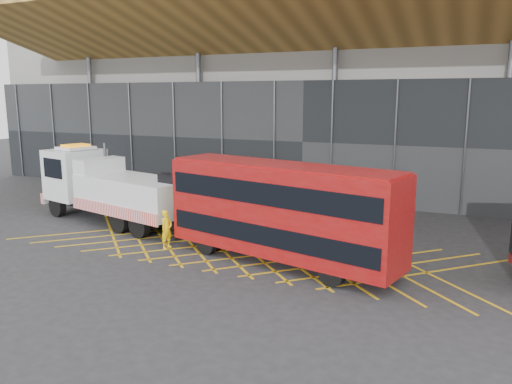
% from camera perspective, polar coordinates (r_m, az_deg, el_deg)
% --- Properties ---
extents(ground_plane, '(120.00, 120.00, 0.00)m').
position_cam_1_polar(ground_plane, '(24.89, -7.77, -5.50)').
color(ground_plane, '#272729').
extents(road_markings, '(23.16, 7.16, 0.01)m').
position_cam_1_polar(road_markings, '(23.41, -1.06, -6.44)').
color(road_markings, gold).
rests_on(road_markings, ground_plane).
extents(construction_building, '(55.00, 23.97, 18.00)m').
position_cam_1_polar(construction_building, '(40.15, 8.73, 13.62)').
color(construction_building, gray).
rests_on(construction_building, ground_plane).
extents(recovery_truck, '(12.26, 5.29, 4.27)m').
position_cam_1_polar(recovery_truck, '(29.02, -16.33, 0.51)').
color(recovery_truck, black).
rests_on(recovery_truck, ground_plane).
extents(bus_towed, '(10.70, 4.75, 4.25)m').
position_cam_1_polar(bus_towed, '(20.83, 2.86, -1.93)').
color(bus_towed, maroon).
rests_on(bus_towed, ground_plane).
extents(worker, '(0.52, 0.71, 1.80)m').
position_cam_1_polar(worker, '(23.61, -10.17, -4.21)').
color(worker, yellow).
rests_on(worker, ground_plane).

